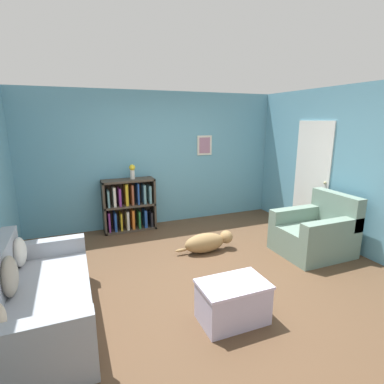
% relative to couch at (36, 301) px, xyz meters
% --- Properties ---
extents(ground_plane, '(14.00, 14.00, 0.00)m').
position_rel_couch_xyz_m(ground_plane, '(2.02, 0.46, -0.31)').
color(ground_plane, brown).
extents(wall_back, '(5.60, 0.13, 2.60)m').
position_rel_couch_xyz_m(wall_back, '(2.02, 2.71, 0.99)').
color(wall_back, '#609EB7').
rests_on(wall_back, ground_plane).
extents(wall_right, '(0.16, 5.00, 2.60)m').
position_rel_couch_xyz_m(wall_right, '(4.57, 0.47, 0.99)').
color(wall_right, '#609EB7').
rests_on(wall_right, ground_plane).
extents(couch, '(0.91, 1.81, 0.83)m').
position_rel_couch_xyz_m(couch, '(0.00, 0.00, 0.00)').
color(couch, '#9399A3').
rests_on(couch, ground_plane).
extents(bookshelf, '(0.97, 0.34, 0.99)m').
position_rel_couch_xyz_m(bookshelf, '(1.39, 2.48, 0.17)').
color(bookshelf, '#42382D').
rests_on(bookshelf, ground_plane).
extents(recliner_chair, '(1.05, 0.89, 0.94)m').
position_rel_couch_xyz_m(recliner_chair, '(3.92, 0.34, 0.03)').
color(recliner_chair, gray).
rests_on(recliner_chair, ground_plane).
extents(coffee_table, '(0.71, 0.46, 0.44)m').
position_rel_couch_xyz_m(coffee_table, '(1.88, -0.63, -0.07)').
color(coffee_table, '#BCB2D1').
rests_on(coffee_table, ground_plane).
extents(dog, '(0.98, 0.28, 0.31)m').
position_rel_couch_xyz_m(dog, '(2.35, 1.01, -0.15)').
color(dog, '#9E7A4C').
rests_on(dog, ground_plane).
extents(vase, '(0.11, 0.11, 0.27)m').
position_rel_couch_xyz_m(vase, '(1.48, 2.47, 0.84)').
color(vase, silver).
rests_on(vase, bookshelf).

